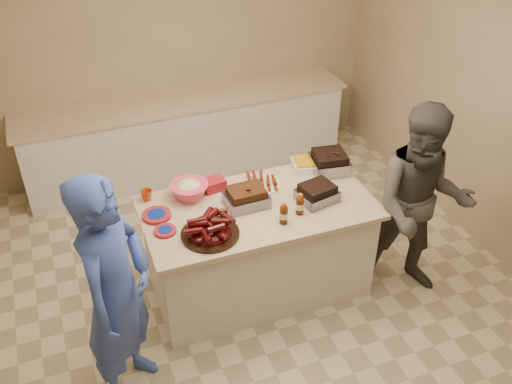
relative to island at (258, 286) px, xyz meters
name	(u,v)px	position (x,y,z in m)	size (l,w,h in m)	color
room	(259,297)	(-0.04, -0.13, 0.00)	(4.50, 5.00, 2.70)	tan
back_counter	(187,136)	(-0.04, 2.07, 0.45)	(3.60, 0.64, 0.90)	silver
island	(258,286)	(0.00, 0.00, 0.00)	(1.85, 0.97, 0.88)	silver
rib_platter	(210,235)	(-0.47, -0.22, 0.88)	(0.44, 0.44, 0.18)	#460606
pulled_pork_tray	(246,205)	(-0.08, 0.05, 0.88)	(0.33, 0.25, 0.10)	#47230F
brisket_tray	(317,200)	(0.47, -0.10, 0.88)	(0.30, 0.25, 0.09)	black
roasting_pan	(329,171)	(0.76, 0.26, 0.88)	(0.31, 0.31, 0.12)	gray
coleslaw_bowl	(190,197)	(-0.48, 0.31, 0.88)	(0.31, 0.31, 0.22)	#DE3E5A
sausage_plate	(262,185)	(0.13, 0.26, 0.88)	(0.32, 0.32, 0.05)	silver
mac_cheese_dish	(311,168)	(0.64, 0.36, 0.88)	(0.32, 0.24, 0.09)	gold
bbq_bottle_a	(283,223)	(0.10, -0.28, 0.88)	(0.06, 0.06, 0.19)	#431A08
bbq_bottle_b	(299,213)	(0.26, -0.21, 0.88)	(0.06, 0.06, 0.18)	#431A08
mustard_bottle	(244,206)	(-0.11, 0.04, 0.88)	(0.05, 0.05, 0.13)	gold
sauce_bowl	(235,194)	(-0.12, 0.21, 0.88)	(0.14, 0.04, 0.14)	silver
plate_stack_large	(157,217)	(-0.79, 0.15, 0.88)	(0.23, 0.23, 0.03)	maroon
plate_stack_small	(165,232)	(-0.77, -0.06, 0.88)	(0.17, 0.17, 0.02)	maroon
plastic_cup	(147,200)	(-0.81, 0.40, 0.88)	(0.10, 0.09, 0.10)	#AE3A0C
basket_stack	(214,189)	(-0.26, 0.35, 0.88)	(0.18, 0.14, 0.09)	maroon
guest_blue	(134,383)	(-1.23, -0.61, 0.00)	(0.66, 1.81, 0.43)	#3954B2
guest_gray	(404,283)	(1.23, -0.44, 0.00)	(0.84, 1.72, 0.65)	#4D4945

